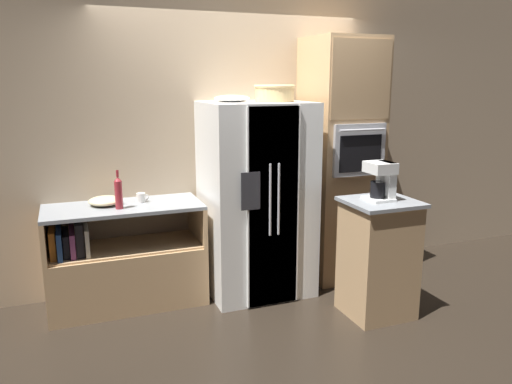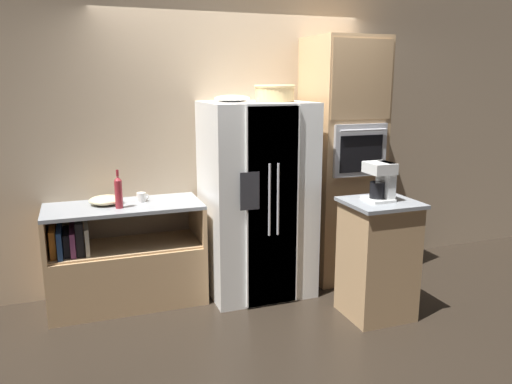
# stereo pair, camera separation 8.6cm
# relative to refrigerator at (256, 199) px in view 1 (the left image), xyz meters

# --- Properties ---
(ground_plane) EXTENTS (20.00, 20.00, 0.00)m
(ground_plane) POSITION_rel_refrigerator_xyz_m (-0.08, -0.07, -0.86)
(ground_plane) COLOR black
(wall_back) EXTENTS (12.00, 0.06, 2.80)m
(wall_back) POSITION_rel_refrigerator_xyz_m (-0.08, 0.43, 0.54)
(wall_back) COLOR tan
(wall_back) RESTS_ON ground_plane
(counter_left) EXTENTS (1.30, 0.58, 0.88)m
(counter_left) POSITION_rel_refrigerator_xyz_m (-1.18, 0.11, -0.54)
(counter_left) COLOR tan
(counter_left) RESTS_ON ground_plane
(refrigerator) EXTENTS (0.91, 0.82, 1.72)m
(refrigerator) POSITION_rel_refrigerator_xyz_m (0.00, 0.00, 0.00)
(refrigerator) COLOR white
(refrigerator) RESTS_ON ground_plane
(wall_oven) EXTENTS (0.63, 0.71, 2.29)m
(wall_oven) POSITION_rel_refrigerator_xyz_m (0.89, 0.07, 0.29)
(wall_oven) COLOR tan
(wall_oven) RESTS_ON ground_plane
(island_counter) EXTENTS (0.55, 0.52, 0.97)m
(island_counter) POSITION_rel_refrigerator_xyz_m (0.75, -0.83, -0.37)
(island_counter) COLOR tan
(island_counter) RESTS_ON ground_plane
(wicker_basket) EXTENTS (0.35, 0.35, 0.14)m
(wicker_basket) POSITION_rel_refrigerator_xyz_m (0.14, -0.05, 0.94)
(wicker_basket) COLOR tan
(wicker_basket) RESTS_ON refrigerator
(fruit_bowl) EXTENTS (0.31, 0.31, 0.06)m
(fruit_bowl) POSITION_rel_refrigerator_xyz_m (-0.20, 0.07, 0.89)
(fruit_bowl) COLOR white
(fruit_bowl) RESTS_ON refrigerator
(bottle_tall) EXTENTS (0.06, 0.06, 0.32)m
(bottle_tall) POSITION_rel_refrigerator_xyz_m (-1.19, 0.01, 0.15)
(bottle_tall) COLOR maroon
(bottle_tall) RESTS_ON counter_left
(mug) EXTENTS (0.11, 0.08, 0.08)m
(mug) POSITION_rel_refrigerator_xyz_m (-1.00, 0.17, 0.06)
(mug) COLOR silver
(mug) RESTS_ON counter_left
(mixing_bowl) EXTENTS (0.28, 0.28, 0.07)m
(mixing_bowl) POSITION_rel_refrigerator_xyz_m (-1.29, 0.18, 0.06)
(mixing_bowl) COLOR beige
(mixing_bowl) RESTS_ON counter_left
(coffee_maker) EXTENTS (0.19, 0.22, 0.31)m
(coffee_maker) POSITION_rel_refrigerator_xyz_m (0.75, -0.82, 0.28)
(coffee_maker) COLOR white
(coffee_maker) RESTS_ON island_counter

